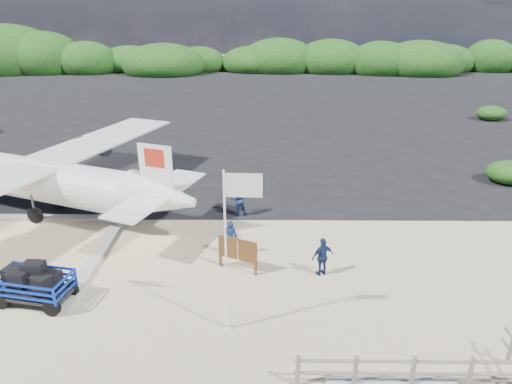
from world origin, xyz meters
TOP-DOWN VIEW (x-y plane):
  - ground at (0.00, 0.00)m, footprint 160.00×160.00m
  - asphalt_apron at (0.00, 30.00)m, footprint 90.00×50.00m
  - vegetation_band at (0.00, 55.00)m, footprint 124.00×8.00m
  - baggage_cart at (-5.56, -1.40)m, footprint 2.87×1.98m
  - flagpole at (1.01, -2.72)m, footprint 1.07×0.48m
  - signboard at (1.16, 0.66)m, footprint 1.60×0.83m
  - crew_a at (0.82, 1.77)m, footprint 0.59×0.41m
  - crew_b at (0.95, 5.53)m, footprint 1.00×0.88m
  - crew_c at (4.31, 0.41)m, footprint 0.96×0.70m
  - aircraft_large at (10.79, 24.49)m, footprint 22.84×22.84m

SIDE VIEW (x-z plane):
  - ground at x=0.00m, z-range 0.00..0.00m
  - asphalt_apron at x=0.00m, z-range -0.02..0.02m
  - vegetation_band at x=0.00m, z-range -2.20..2.20m
  - baggage_cart at x=-5.56m, z-range -0.66..0.66m
  - flagpole at x=1.01m, z-range -2.64..2.64m
  - signboard at x=1.16m, z-range -0.69..0.69m
  - aircraft_large at x=10.79m, z-range -2.65..2.65m
  - crew_c at x=4.31m, z-range 0.00..1.52m
  - crew_a at x=0.82m, z-range 0.00..1.55m
  - crew_b at x=0.95m, z-range 0.00..1.73m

